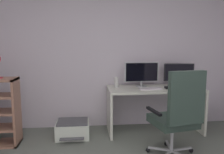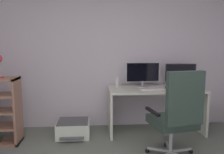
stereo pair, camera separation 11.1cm
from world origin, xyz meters
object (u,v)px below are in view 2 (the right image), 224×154
at_px(monitor_main, 143,73).
at_px(keyboard, 151,89).
at_px(monitor_secondary, 180,74).
at_px(desktop_speaker, 117,82).
at_px(computer_mouse, 168,88).
at_px(office_chair, 177,114).
at_px(printer, 73,129).
at_px(desk, 155,99).

xyz_separation_m(monitor_main, keyboard, (0.08, -0.25, -0.22)).
height_order(monitor_main, monitor_secondary, monitor_main).
relative_size(keyboard, desktop_speaker, 2.00).
height_order(computer_mouse, office_chair, office_chair).
bearing_deg(monitor_main, printer, -168.20).
distance_m(monitor_main, office_chair, 1.19).
height_order(office_chair, printer, office_chair).
distance_m(desktop_speaker, office_chair, 1.25).
relative_size(computer_mouse, printer, 0.20).
bearing_deg(printer, desk, 4.64).
bearing_deg(monitor_secondary, office_chair, -111.76).
bearing_deg(desk, computer_mouse, -28.88).
height_order(monitor_main, keyboard, monitor_main).
relative_size(computer_mouse, office_chair, 0.09).
bearing_deg(keyboard, desk, 44.65).
height_order(desk, monitor_main, monitor_main).
height_order(desktop_speaker, printer, desktop_speaker).
bearing_deg(desktop_speaker, monitor_secondary, 2.57).
bearing_deg(printer, office_chair, -33.70).
bearing_deg(office_chair, desktop_speaker, 120.06).
bearing_deg(office_chair, desk, 90.20).
xyz_separation_m(desk, monitor_main, (-0.19, 0.13, 0.42)).
height_order(desk, office_chair, office_chair).
distance_m(desk, monitor_main, 0.48).
bearing_deg(printer, monitor_secondary, 7.61).
bearing_deg(monitor_main, computer_mouse, -31.78).
xyz_separation_m(monitor_secondary, printer, (-1.76, -0.24, -0.82)).
height_order(monitor_main, desktop_speaker, monitor_main).
bearing_deg(computer_mouse, monitor_main, 146.15).
distance_m(keyboard, desktop_speaker, 0.55).
height_order(desk, monitor_secondary, monitor_secondary).
distance_m(desk, desktop_speaker, 0.68).
xyz_separation_m(computer_mouse, desktop_speaker, (-0.79, 0.18, 0.07)).
xyz_separation_m(monitor_secondary, desktop_speaker, (-1.06, -0.05, -0.13)).
xyz_separation_m(desk, printer, (-1.31, -0.11, -0.41)).
distance_m(monitor_secondary, office_chair, 1.25).
relative_size(monitor_secondary, desktop_speaker, 2.90).
distance_m(keyboard, computer_mouse, 0.28).
relative_size(monitor_main, office_chair, 0.50).
bearing_deg(monitor_secondary, keyboard, -155.71).
bearing_deg(desk, monitor_main, 145.68).
distance_m(desk, printer, 1.38).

